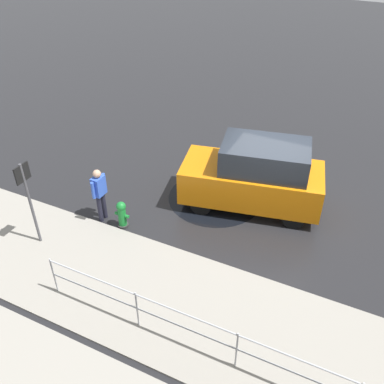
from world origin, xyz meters
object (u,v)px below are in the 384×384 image
Objects in this scene: moving_hatchback at (255,176)px; pedestrian at (99,191)px; sign_post at (28,193)px; fire_hydrant at (122,214)px.

moving_hatchback reaches higher than pedestrian.
pedestrian is at bearing 34.24° from moving_hatchback.
sign_post reaches higher than pedestrian.
moving_hatchback is 1.74× the size of sign_post.
moving_hatchback is 5.98m from sign_post.
pedestrian is at bearing -121.67° from sign_post.
moving_hatchback is 3.83m from fire_hydrant.
moving_hatchback reaches higher than fire_hydrant.
fire_hydrant is at bearing -137.05° from sign_post.
fire_hydrant is at bearing 178.28° from pedestrian.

